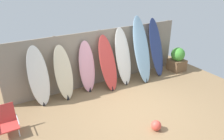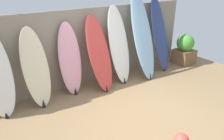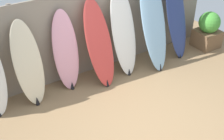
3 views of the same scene
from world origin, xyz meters
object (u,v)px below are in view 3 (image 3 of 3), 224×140
at_px(surfboard_navy_6, 176,14).
at_px(surfboard_pink_2, 66,51).
at_px(surfboard_skyblue_5, 153,19).
at_px(surfboard_white_4, 124,32).
at_px(planter_box, 208,30).
at_px(surfboard_cream_1, 28,64).
at_px(surfboard_red_3, 99,44).

bearing_deg(surfboard_navy_6, surfboard_pink_2, 177.32).
xyz_separation_m(surfboard_skyblue_5, surfboard_navy_6, (0.72, 0.09, -0.07)).
height_order(surfboard_pink_2, surfboard_white_4, surfboard_white_4).
bearing_deg(surfboard_pink_2, surfboard_white_4, -5.17).
xyz_separation_m(surfboard_pink_2, surfboard_navy_6, (2.64, -0.12, 0.21)).
distance_m(surfboard_skyblue_5, planter_box, 1.78).
height_order(surfboard_cream_1, surfboard_red_3, surfboard_red_3).
relative_size(surfboard_cream_1, planter_box, 1.79).
xyz_separation_m(surfboard_red_3, surfboard_navy_6, (2.00, 0.05, 0.16)).
distance_m(surfboard_cream_1, surfboard_white_4, 2.01).
bearing_deg(surfboard_pink_2, surfboard_skyblue_5, -6.39).
bearing_deg(surfboard_white_4, surfboard_red_3, -173.94).
distance_m(surfboard_cream_1, planter_box, 4.36).
distance_m(surfboard_cream_1, surfboard_pink_2, 0.77).
bearing_deg(surfboard_red_3, surfboard_skyblue_5, -1.67).
bearing_deg(surfboard_navy_6, surfboard_red_3, -178.46).
relative_size(surfboard_cream_1, surfboard_skyblue_5, 0.74).
bearing_deg(surfboard_skyblue_5, surfboard_pink_2, 173.61).
xyz_separation_m(surfboard_white_4, surfboard_navy_6, (1.39, -0.01, 0.08)).
bearing_deg(planter_box, surfboard_cream_1, 176.79).
bearing_deg(surfboard_red_3, surfboard_white_4, 6.06).
bearing_deg(surfboard_white_4, planter_box, -4.93).
relative_size(surfboard_cream_1, surfboard_pink_2, 1.00).
height_order(surfboard_navy_6, planter_box, surfboard_navy_6).
bearing_deg(surfboard_red_3, surfboard_cream_1, 175.64).
height_order(surfboard_red_3, surfboard_white_4, surfboard_white_4).
bearing_deg(surfboard_skyblue_5, planter_box, -3.42).
relative_size(surfboard_cream_1, surfboard_navy_6, 0.80).
relative_size(surfboard_pink_2, surfboard_white_4, 0.86).
height_order(surfboard_red_3, surfboard_navy_6, surfboard_navy_6).
distance_m(surfboard_pink_2, surfboard_red_3, 0.66).
relative_size(surfboard_cream_1, surfboard_red_3, 0.94).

